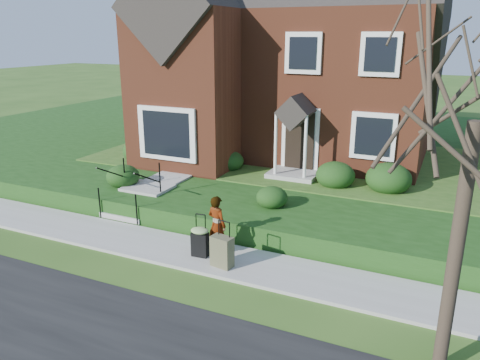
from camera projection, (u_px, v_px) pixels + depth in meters
The scene contains 11 objects.
ground at pixel (178, 252), 11.65m from camera, with size 120.00×120.00×0.00m, color #2D5119.
sidewalk at pixel (178, 250), 11.64m from camera, with size 60.00×1.60×0.08m, color #9E9B93.
terrace at pixel (400, 157), 19.41m from camera, with size 44.00×20.00×0.60m, color #183E10.
walkway at pixel (192, 167), 16.79m from camera, with size 1.20×6.00×0.06m, color #9E9B93.
main_house at pixel (297, 32), 18.49m from camera, with size 10.40×10.20×9.40m.
front_steps at pixel (139, 197), 14.10m from camera, with size 1.40×2.02×1.50m.
foundation_shrubs at pixel (239, 164), 15.56m from camera, with size 10.22×4.16×1.09m.
woman at pixel (217, 225), 11.21m from camera, with size 0.53×0.35×1.46m, color #999999.
suitcase_black at pixel (200, 240), 11.13m from camera, with size 0.46×0.39×1.06m.
suitcase_olive at pixel (222, 251), 10.65m from camera, with size 0.55×0.37×1.10m.
tree_verge at pixel (480, 93), 6.26m from camera, with size 4.43×4.43×6.33m.
Camera 1 is at (5.83, -8.97, 5.18)m, focal length 35.00 mm.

